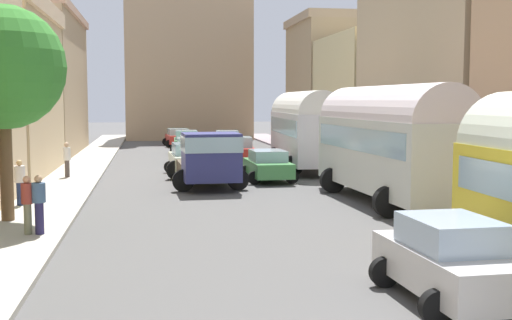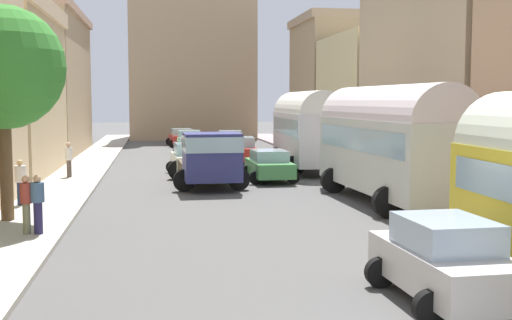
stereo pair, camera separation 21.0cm
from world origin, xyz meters
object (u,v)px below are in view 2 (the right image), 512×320
at_px(car_3, 182,137).
at_px(car_4, 445,261).
at_px(pedestrian_3, 69,158).
at_px(parked_bus_1, 389,138).
at_px(pedestrian_1, 38,203).
at_px(car_1, 193,150).
at_px(car_6, 241,150).
at_px(car_0, 190,159).
at_px(car_2, 189,142).
at_px(pedestrian_2, 26,203).
at_px(car_7, 230,141).
at_px(cargo_truck_0, 208,158).
at_px(car_5, 269,165).
at_px(parked_bus_2, 306,126).
at_px(pedestrian_0, 20,181).

height_order(car_3, car_4, car_4).
bearing_deg(pedestrian_3, parked_bus_1, -35.50).
bearing_deg(pedestrian_1, car_3, 81.56).
xyz_separation_m(car_1, pedestrian_3, (-6.18, -7.57, 0.27)).
xyz_separation_m(car_1, car_6, (2.77, -1.08, 0.03)).
distance_m(car_0, car_2, 12.91).
xyz_separation_m(parked_bus_1, car_1, (-6.16, 16.37, -1.60)).
bearing_deg(car_0, pedestrian_2, -109.64).
height_order(car_4, car_7, car_4).
distance_m(cargo_truck_0, car_5, 3.48).
relative_size(car_0, car_1, 1.11).
height_order(cargo_truck_0, car_1, cargo_truck_0).
bearing_deg(pedestrian_2, car_6, 67.03).
xyz_separation_m(car_4, car_6, (-0.33, 26.62, -0.00)).
relative_size(parked_bus_1, pedestrian_1, 5.33).
height_order(parked_bus_1, car_0, parked_bus_1).
xyz_separation_m(car_1, car_7, (3.06, 7.37, 0.02)).
distance_m(car_1, car_6, 2.97).
xyz_separation_m(car_4, pedestrian_3, (-9.28, 20.13, 0.23)).
xyz_separation_m(parked_bus_2, car_5, (-2.78, -4.49, -1.61)).
bearing_deg(car_2, parked_bus_1, -75.09).
bearing_deg(car_4, pedestrian_2, 141.67).
bearing_deg(pedestrian_3, car_4, -65.26).
relative_size(car_0, car_2, 1.01).
xyz_separation_m(parked_bus_1, car_7, (-3.10, 23.74, -1.58)).
bearing_deg(car_6, parked_bus_2, -51.63).
relative_size(car_3, car_4, 1.13).
relative_size(car_2, car_6, 0.99).
relative_size(car_1, car_6, 0.89).
bearing_deg(parked_bus_2, car_4, -96.69).
bearing_deg(car_4, cargo_truck_0, 100.47).
relative_size(cargo_truck_0, car_3, 1.66).
bearing_deg(cargo_truck_0, car_1, 90.13).
height_order(parked_bus_1, pedestrian_1, parked_bus_1).
distance_m(car_6, pedestrian_3, 11.06).
distance_m(pedestrian_2, pedestrian_3, 13.27).
distance_m(car_3, car_7, 7.31).
distance_m(car_2, pedestrian_2, 27.75).
bearing_deg(car_6, car_2, 109.71).
xyz_separation_m(car_7, pedestrian_0, (-9.80, -23.12, 0.19)).
relative_size(car_0, car_7, 1.12).
distance_m(parked_bus_1, car_5, 7.86).
xyz_separation_m(cargo_truck_0, pedestrian_0, (-6.77, -4.64, -0.30)).
height_order(parked_bus_1, parked_bus_2, parked_bus_1).
relative_size(parked_bus_1, pedestrian_3, 5.24).
height_order(parked_bus_2, pedestrian_3, parked_bus_2).
bearing_deg(car_4, parked_bus_1, 74.85).
relative_size(car_3, car_5, 1.06).
bearing_deg(pedestrian_2, car_3, 81.07).
xyz_separation_m(parked_bus_2, pedestrian_0, (-12.52, -10.88, -1.37)).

